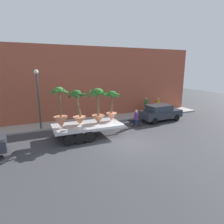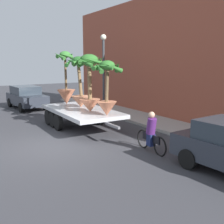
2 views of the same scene
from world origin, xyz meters
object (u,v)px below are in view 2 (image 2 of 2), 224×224
Objects in this scene: cyclist at (151,134)px; trailing_car at (26,97)px; flatbed_trailer at (79,113)px; potted_palm_rear at (80,85)px; potted_palm_extra at (66,86)px; potted_palm_middle at (107,89)px; potted_palm_front at (90,82)px; street_lamp at (104,63)px.

cyclist is 12.22m from trailing_car.
trailing_car is at bearing -174.40° from flatbed_trailer.
trailing_car reaches higher than cyclist.
potted_palm_extra is at bearing -171.34° from potted_palm_rear.
cyclist is (5.22, 0.40, -1.43)m from potted_palm_rear.
potted_palm_extra is (-1.34, -0.20, -0.13)m from potted_palm_rear.
potted_palm_middle reaches higher than flatbed_trailer.
potted_palm_front is 2.81m from potted_palm_extra.
potted_palm_rear is at bearing 172.94° from potted_palm_front.
potted_palm_rear is 1.09× the size of potted_palm_middle.
potted_palm_rear reaches higher than potted_palm_middle.
potted_palm_front is at bearing 0.51° from potted_palm_extra.
cyclist is 0.43× the size of trailing_car.
potted_palm_extra is at bearing 179.30° from flatbed_trailer.
potted_palm_rear is at bearing 145.51° from flatbed_trailer.
potted_palm_rear is at bearing 7.68° from trailing_car.
cyclist is at bearing 8.65° from potted_palm_front.
street_lamp reaches higher than potted_palm_front.
street_lamp is (-1.17, 3.08, 1.25)m from potted_palm_extra.
street_lamp is (-5.20, 2.87, 1.09)m from potted_palm_middle.
potted_palm_extra is at bearing -177.02° from potted_palm_middle.
potted_palm_middle reaches higher than cyclist.
flatbed_trailer is 3.30× the size of cyclist.
trailing_car is at bearing -174.41° from potted_palm_middle.
potted_palm_front is (1.44, -0.18, 0.28)m from potted_palm_rear.
trailing_car is at bearing -173.75° from cyclist.
potted_palm_middle is 1.29m from potted_palm_front.
cyclist reaches higher than flatbed_trailer.
potted_palm_extra is (-2.78, -0.02, -0.41)m from potted_palm_front.
flatbed_trailer is at bearing -0.70° from potted_palm_extra.
potted_palm_rear is at bearing 8.66° from potted_palm_extra.
potted_palm_middle is at bearing 2.98° from potted_palm_extra.
flatbed_trailer is at bearing -172.78° from cyclist.
potted_palm_rear reaches higher than trailing_car.
potted_palm_front is (1.12, 0.05, 1.63)m from flatbed_trailer.
street_lamp is (-3.95, 3.05, 0.85)m from potted_palm_front.
potted_palm_middle is at bearing -28.90° from street_lamp.
potted_palm_extra is 3.52m from street_lamp.
flatbed_trailer is 4.87m from street_lamp.
cyclist is (3.78, 0.58, -1.71)m from potted_palm_front.
potted_palm_rear is at bearing -48.92° from street_lamp.
potted_palm_middle is 4.04m from potted_palm_extra.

